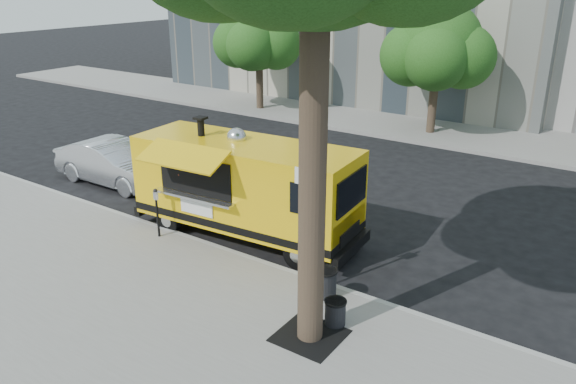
# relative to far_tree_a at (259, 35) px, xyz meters

# --- Properties ---
(ground) EXTENTS (120.00, 120.00, 0.00)m
(ground) POSITION_rel_far_tree_a_xyz_m (10.00, -12.30, -3.78)
(ground) COLOR black
(ground) RESTS_ON ground
(sidewalk) EXTENTS (60.00, 6.00, 0.15)m
(sidewalk) POSITION_rel_far_tree_a_xyz_m (10.00, -16.30, -3.70)
(sidewalk) COLOR gray
(sidewalk) RESTS_ON ground
(curb) EXTENTS (60.00, 0.14, 0.16)m
(curb) POSITION_rel_far_tree_a_xyz_m (10.00, -13.23, -3.70)
(curb) COLOR #999993
(curb) RESTS_ON ground
(far_sidewalk) EXTENTS (60.00, 5.00, 0.15)m
(far_sidewalk) POSITION_rel_far_tree_a_xyz_m (10.00, 1.20, -3.70)
(far_sidewalk) COLOR gray
(far_sidewalk) RESTS_ON ground
(tree_well) EXTENTS (1.20, 1.20, 0.02)m
(tree_well) POSITION_rel_far_tree_a_xyz_m (12.60, -15.10, -3.62)
(tree_well) COLOR black
(tree_well) RESTS_ON sidewalk
(far_tree_a) EXTENTS (3.42, 3.42, 5.36)m
(far_tree_a) POSITION_rel_far_tree_a_xyz_m (0.00, 0.00, 0.00)
(far_tree_a) COLOR #33261C
(far_tree_a) RESTS_ON far_sidewalk
(far_tree_b) EXTENTS (3.60, 3.60, 5.50)m
(far_tree_b) POSITION_rel_far_tree_a_xyz_m (9.00, 0.40, 0.06)
(far_tree_b) COLOR #33261C
(far_tree_b) RESTS_ON far_sidewalk
(sign_post) EXTENTS (0.28, 0.06, 3.00)m
(sign_post) POSITION_rel_far_tree_a_xyz_m (11.55, -13.85, -1.93)
(sign_post) COLOR silver
(sign_post) RESTS_ON sidewalk
(parking_meter) EXTENTS (0.11, 0.11, 1.33)m
(parking_meter) POSITION_rel_far_tree_a_xyz_m (7.00, -13.65, -2.79)
(parking_meter) COLOR black
(parking_meter) RESTS_ON sidewalk
(food_truck) EXTENTS (6.40, 3.24, 3.08)m
(food_truck) POSITION_rel_far_tree_a_xyz_m (8.68, -12.13, -2.33)
(food_truck) COLOR yellow
(food_truck) RESTS_ON ground
(sedan) EXTENTS (4.42, 1.62, 1.45)m
(sedan) POSITION_rel_far_tree_a_xyz_m (2.54, -11.39, -3.05)
(sedan) COLOR silver
(sedan) RESTS_ON ground
(trash_bin_left) EXTENTS (0.44, 0.44, 0.53)m
(trash_bin_left) POSITION_rel_far_tree_a_xyz_m (12.80, -14.49, -3.34)
(trash_bin_left) COLOR black
(trash_bin_left) RESTS_ON sidewalk
(trash_bin_right) EXTENTS (0.51, 0.51, 0.62)m
(trash_bin_right) POSITION_rel_far_tree_a_xyz_m (12.09, -13.69, -3.30)
(trash_bin_right) COLOR black
(trash_bin_right) RESTS_ON sidewalk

